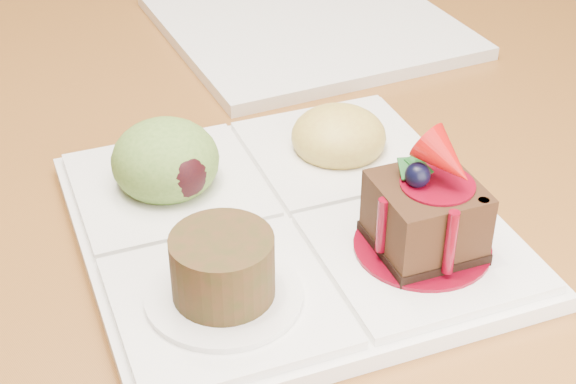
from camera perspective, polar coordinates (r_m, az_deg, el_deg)
dining_table at (r=1.03m, az=-15.41°, el=8.85°), size 1.00×1.80×0.75m
sampler_plate at (r=0.58m, az=-0.32°, el=-0.98°), size 0.33×0.33×0.10m
second_plate at (r=0.88m, az=1.23°, el=10.75°), size 0.32×0.32×0.01m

